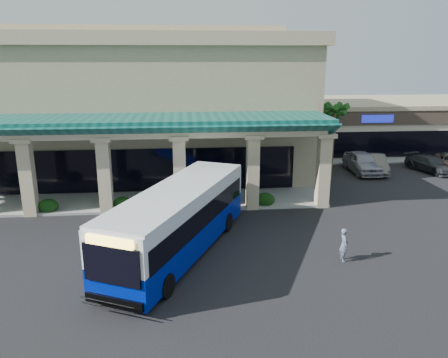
{
  "coord_description": "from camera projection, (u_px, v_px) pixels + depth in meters",
  "views": [
    {
      "loc": [
        -2.64,
        -20.7,
        9.27
      ],
      "look_at": [
        -0.36,
        4.4,
        2.2
      ],
      "focal_mm": 35.0,
      "sensor_mm": 36.0,
      "label": 1
    }
  ],
  "objects": [
    {
      "name": "pedestrian",
      "position": [
        344.0,
        245.0,
        20.38
      ],
      "size": [
        0.41,
        0.61,
        1.62
      ],
      "primitive_type": "imported",
      "rotation": [
        0.0,
        0.0,
        1.53
      ],
      "color": "slate",
      "rests_on": "ground"
    },
    {
      "name": "strip_mall",
      "position": [
        379.0,
        123.0,
        46.5
      ],
      "size": [
        22.5,
        12.5,
        4.9
      ],
      "primitive_type": null,
      "color": "beige",
      "rests_on": "ground"
    },
    {
      "name": "car_red",
      "position": [
        430.0,
        164.0,
        36.4
      ],
      "size": [
        3.05,
        4.84,
        1.31
      ],
      "primitive_type": "imported",
      "rotation": [
        0.0,
        0.0,
        0.29
      ],
      "color": "#2C2F33",
      "rests_on": "ground"
    },
    {
      "name": "transit_bus",
      "position": [
        179.0,
        222.0,
        20.92
      ],
      "size": [
        7.48,
        11.89,
        3.3
      ],
      "primitive_type": null,
      "rotation": [
        0.0,
        0.0,
        -0.44
      ],
      "color": "#001698",
      "rests_on": "ground"
    },
    {
      "name": "broadleaf_tree",
      "position": [
        293.0,
        133.0,
        40.81
      ],
      "size": [
        2.6,
        2.6,
        4.81
      ],
      "primitive_type": null,
      "color": "black",
      "rests_on": "ground"
    },
    {
      "name": "palm_1",
      "position": [
        332.0,
        137.0,
        36.05
      ],
      "size": [
        2.4,
        2.4,
        5.8
      ],
      "primitive_type": null,
      "color": "#174512",
      "rests_on": "ground"
    },
    {
      "name": "palm_0",
      "position": [
        333.0,
        139.0,
        32.98
      ],
      "size": [
        2.4,
        2.4,
        6.6
      ],
      "primitive_type": null,
      "color": "#174512",
      "rests_on": "ground"
    },
    {
      "name": "main_building",
      "position": [
        118.0,
        102.0,
        35.7
      ],
      "size": [
        30.8,
        14.8,
        11.35
      ],
      "primitive_type": null,
      "color": "tan",
      "rests_on": "ground"
    },
    {
      "name": "arcade",
      "position": [
        101.0,
        162.0,
        27.64
      ],
      "size": [
        30.0,
        6.2,
        5.7
      ],
      "primitive_type": null,
      "color": "#0C4B45",
      "rests_on": "ground"
    },
    {
      "name": "car_white",
      "position": [
        375.0,
        164.0,
        36.09
      ],
      "size": [
        2.58,
        4.8,
        1.5
      ],
      "primitive_type": "imported",
      "rotation": [
        0.0,
        0.0,
        -0.23
      ],
      "color": "#625A4F",
      "rests_on": "ground"
    },
    {
      "name": "car_silver",
      "position": [
        362.0,
        162.0,
        36.06
      ],
      "size": [
        2.23,
        5.17,
        1.74
      ],
      "primitive_type": "imported",
      "rotation": [
        0.0,
        0.0,
        -0.04
      ],
      "color": "#9D9DA7",
      "rests_on": "ground"
    },
    {
      "name": "ground",
      "position": [
        239.0,
        243.0,
        22.58
      ],
      "size": [
        110.0,
        110.0,
        0.0
      ],
      "primitive_type": "plane",
      "color": "black"
    }
  ]
}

